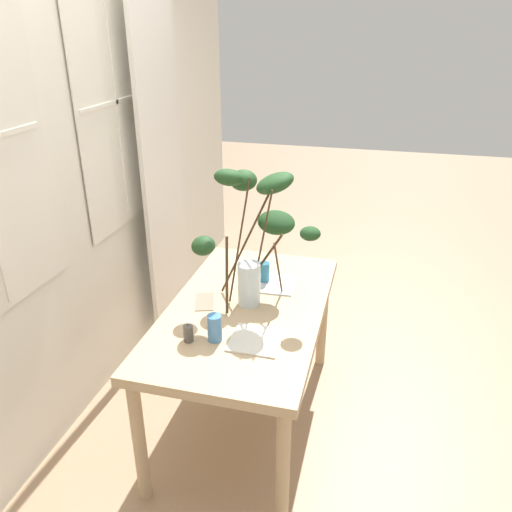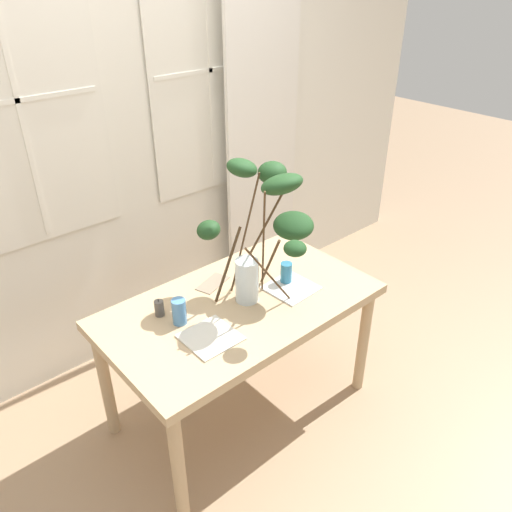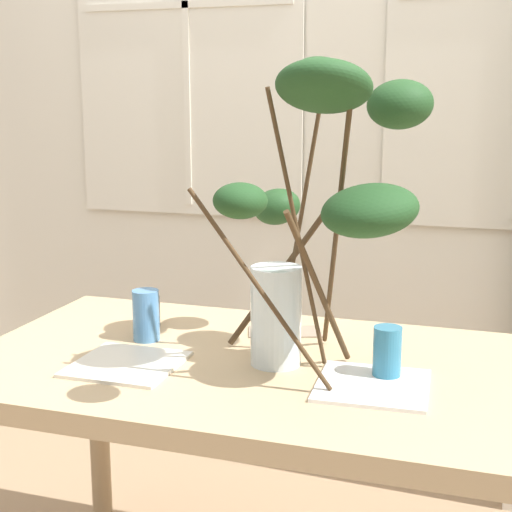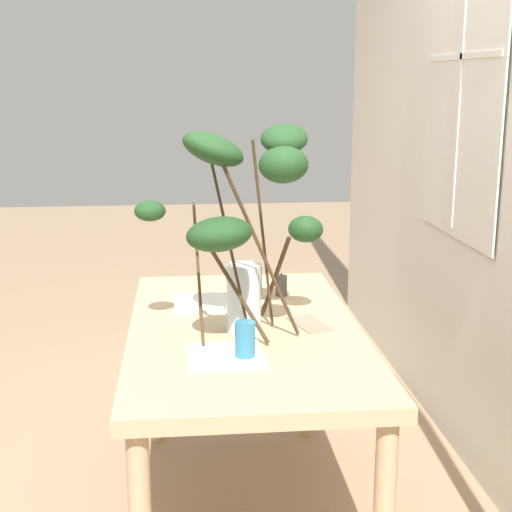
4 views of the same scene
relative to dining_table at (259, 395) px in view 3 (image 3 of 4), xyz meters
name	(u,v)px [view 3 (image 3 of 4)]	position (x,y,z in m)	size (l,w,h in m)	color
back_wall_with_windows	(348,52)	(0.00, 1.00, 0.84)	(5.05, 0.14, 2.97)	silver
dining_table	(259,395)	(0.00, 0.00, 0.00)	(1.37, 0.79, 0.74)	tan
vase_with_branches	(325,188)	(0.15, -0.02, 0.50)	(0.50, 0.65, 0.71)	silver
drinking_glass_blue_left	(146,315)	(-0.32, 0.06, 0.15)	(0.07, 0.07, 0.13)	#4C84BC
drinking_glass_blue_right	(387,353)	(0.30, -0.02, 0.14)	(0.06, 0.06, 0.12)	teal
plate_square_left	(127,364)	(-0.28, -0.12, 0.09)	(0.23, 0.23, 0.01)	silver
plate_square_right	(373,385)	(0.28, -0.08, 0.09)	(0.23, 0.23, 0.01)	white
napkin_folded	(286,332)	(0.00, 0.23, 0.09)	(0.19, 0.10, 0.00)	gray
pillar_candle	(151,311)	(-0.36, 0.17, 0.12)	(0.05, 0.05, 0.09)	#514C47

